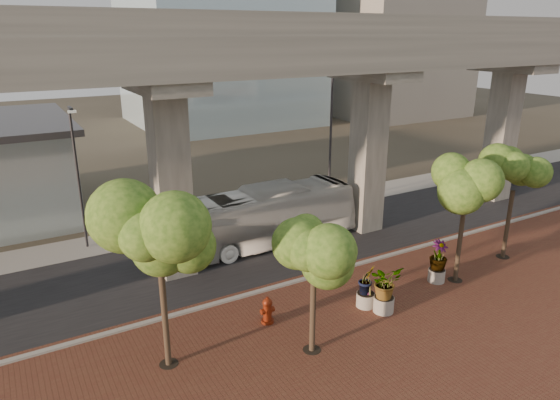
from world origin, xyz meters
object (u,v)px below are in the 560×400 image
parked_car (499,176)px  planter_front (385,284)px  transit_bus (256,219)px  fire_hydrant (267,310)px

parked_car → planter_front: planter_front is taller
transit_bus → parked_car: size_ratio=2.82×
parked_car → fire_hydrant: bearing=98.8°
transit_bus → planter_front: transit_bus is taller
transit_bus → parked_car: (22.37, 1.23, -0.97)m
planter_front → transit_bus: bearing=99.6°
parked_car → planter_front: 23.23m
transit_bus → planter_front: 9.13m
fire_hydrant → planter_front: 5.13m
transit_bus → parked_car: 22.43m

